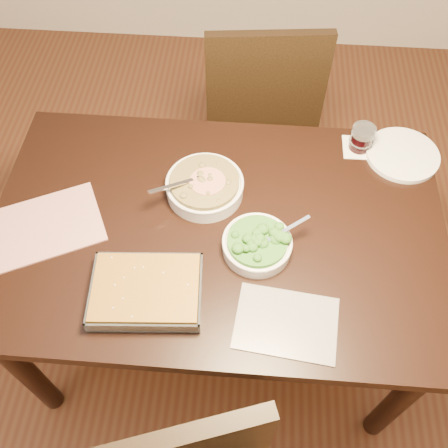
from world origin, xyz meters
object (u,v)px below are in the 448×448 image
broccoli_bowl (257,244)px  dinner_plate (402,155)px  baking_dish (146,291)px  table (218,242)px  wine_tumbler (362,138)px  stew_bowl (205,186)px  chair_far (261,104)px

broccoli_bowl → dinner_plate: bearing=40.5°
broccoli_bowl → baking_dish: 0.35m
table → dinner_plate: size_ratio=5.72×
broccoli_bowl → dinner_plate: size_ratio=0.90×
broccoli_bowl → wine_tumbler: 0.55m
broccoli_bowl → baking_dish: size_ratio=0.69×
dinner_plate → broccoli_bowl: bearing=-139.5°
stew_bowl → baking_dish: size_ratio=0.78×
broccoli_bowl → dinner_plate: 0.63m
chair_far → stew_bowl: bearing=69.4°
wine_tumbler → table: bearing=-141.8°
table → broccoli_bowl: 0.19m
table → wine_tumbler: bearing=38.2°
stew_bowl → chair_far: bearing=75.6°
baking_dish → wine_tumbler: wine_tumbler is taller
chair_far → baking_dish: bearing=68.0°
stew_bowl → wine_tumbler: 0.56m
stew_bowl → wine_tumbler: stew_bowl is taller
dinner_plate → stew_bowl: bearing=-162.4°
table → stew_bowl: bearing=111.6°
table → wine_tumbler: (0.46, 0.36, 0.14)m
table → chair_far: size_ratio=1.43×
wine_tumbler → dinner_plate: size_ratio=0.36×
stew_bowl → broccoli_bowl: 0.27m
baking_dish → chair_far: chair_far is taller
dinner_plate → chair_far: 0.69m
stew_bowl → broccoli_bowl: stew_bowl is taller
stew_bowl → table: bearing=-68.4°
stew_bowl → baking_dish: 0.40m
broccoli_bowl → stew_bowl: bearing=130.8°
broccoli_bowl → wine_tumbler: wine_tumbler is taller
wine_tumbler → baking_dish: bearing=-136.0°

